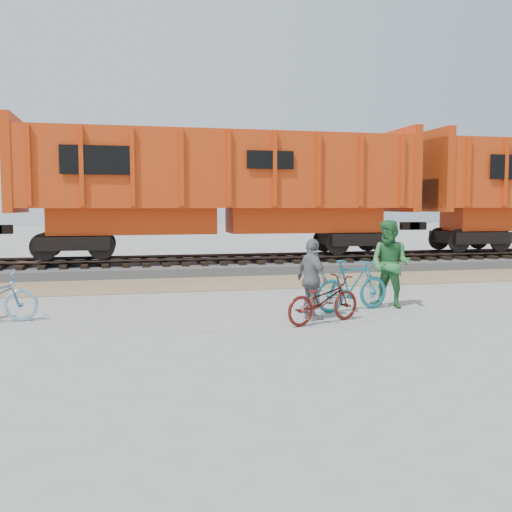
% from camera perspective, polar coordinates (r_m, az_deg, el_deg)
% --- Properties ---
extents(ground, '(120.00, 120.00, 0.00)m').
position_cam_1_polar(ground, '(11.67, 0.05, -6.38)').
color(ground, '#9E9E99').
rests_on(ground, ground).
extents(gravel_strip, '(120.00, 3.00, 0.02)m').
position_cam_1_polar(gravel_strip, '(17.00, -4.09, -2.76)').
color(gravel_strip, '#9F8962').
rests_on(gravel_strip, ground).
extents(ballast_bed, '(120.00, 4.00, 0.30)m').
position_cam_1_polar(ballast_bed, '(20.42, -5.58, -1.07)').
color(ballast_bed, slate).
rests_on(ballast_bed, ground).
extents(track, '(120.00, 2.60, 0.24)m').
position_cam_1_polar(track, '(20.39, -5.59, -0.16)').
color(track, black).
rests_on(track, ballast_bed).
extents(hopper_car_center, '(14.00, 3.13, 4.65)m').
position_cam_1_polar(hopper_car_center, '(20.43, -3.50, 6.97)').
color(hopper_car_center, black).
rests_on(hopper_car_center, track).
extents(bicycle_teal, '(1.97, 0.97, 1.14)m').
position_cam_1_polar(bicycle_teal, '(12.74, 9.59, -2.89)').
color(bicycle_teal, '#1C6E7E').
rests_on(bicycle_teal, ground).
extents(bicycle_maroon, '(1.88, 1.23, 0.93)m').
position_cam_1_polar(bicycle_maroon, '(11.33, 6.74, -4.36)').
color(bicycle_maroon, '#521610').
rests_on(bicycle_maroon, ground).
extents(person_man, '(1.20, 1.23, 1.99)m').
position_cam_1_polar(person_man, '(13.28, 13.28, -0.78)').
color(person_man, '#2E7639').
rests_on(person_man, ground).
extents(person_woman, '(0.64, 1.04, 1.65)m').
position_cam_1_polar(person_woman, '(11.62, 5.64, -2.32)').
color(person_woman, slate).
rests_on(person_woman, ground).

